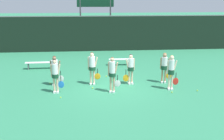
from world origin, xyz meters
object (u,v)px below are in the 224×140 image
object	(u,v)px
bench_far	(121,60)
tennis_ball_3	(172,92)
tennis_ball_4	(93,88)
tennis_ball_7	(106,76)
tennis_ball_6	(118,83)
tennis_ball_1	(50,83)
player_4	(92,66)
tennis_ball_5	(197,90)
tennis_ball_0	(61,97)
tennis_ball_2	(113,80)
player_1	(112,72)
bench_courtside	(41,63)
player_6	(164,65)
player_0	(55,74)
player_5	(131,67)
player_3	(55,68)
player_2	(171,70)
scoreboard	(95,2)

from	to	relation	value
bench_far	tennis_ball_3	xyz separation A→B (m)	(1.84, -5.73, -0.35)
tennis_ball_4	tennis_ball_7	size ratio (longest dim) A/B	0.99
tennis_ball_6	bench_far	bearing A→B (deg)	80.18
tennis_ball_4	tennis_ball_1	bearing A→B (deg)	156.91
player_4	tennis_ball_5	size ratio (longest dim) A/B	26.88
tennis_ball_0	tennis_ball_4	size ratio (longest dim) A/B	1.00
tennis_ball_2	tennis_ball_5	xyz separation A→B (m)	(4.13, -2.06, 0.00)
tennis_ball_1	tennis_ball_3	distance (m)	6.58
bench_far	player_1	distance (m)	5.53
bench_courtside	player_6	world-z (taller)	player_6
player_1	tennis_ball_6	xyz separation A→B (m)	(0.41, 1.29, -1.02)
bench_far	player_1	xyz separation A→B (m)	(-1.12, -5.38, 0.67)
player_0	player_1	distance (m)	2.81
player_5	tennis_ball_7	world-z (taller)	player_5
player_5	tennis_ball_7	distance (m)	2.11
player_6	player_5	bearing A→B (deg)	-168.34
bench_far	player_3	size ratio (longest dim) A/B	1.08
player_5	player_6	bearing A→B (deg)	-5.31
player_0	tennis_ball_2	world-z (taller)	player_0
player_2	tennis_ball_3	world-z (taller)	player_2
tennis_ball_2	tennis_ball_5	bearing A→B (deg)	-26.55
bench_far	tennis_ball_0	bearing A→B (deg)	-119.74
scoreboard	player_0	size ratio (longest dim) A/B	3.20
tennis_ball_0	tennis_ball_1	distance (m)	2.35
player_3	player_6	size ratio (longest dim) A/B	0.96
tennis_ball_2	tennis_ball_5	size ratio (longest dim) A/B	0.99
tennis_ball_2	player_5	bearing A→B (deg)	-34.27
bench_courtside	tennis_ball_0	xyz separation A→B (m)	(1.78, -5.45, -0.37)
player_6	tennis_ball_3	size ratio (longest dim) A/B	25.23
player_6	tennis_ball_2	world-z (taller)	player_6
player_1	player_3	bearing A→B (deg)	167.44
tennis_ball_5	tennis_ball_6	distance (m)	4.19
player_6	tennis_ball_6	size ratio (longest dim) A/B	24.87
bench_courtside	player_4	size ratio (longest dim) A/B	1.18
bench_far	player_6	distance (m)	4.56
player_6	tennis_ball_6	world-z (taller)	player_6
player_2	tennis_ball_1	xyz separation A→B (m)	(-6.34, 1.47, -1.03)
bench_courtside	tennis_ball_1	size ratio (longest dim) A/B	31.62
player_5	tennis_ball_4	size ratio (longest dim) A/B	25.86
player_2	tennis_ball_5	bearing A→B (deg)	-14.25
bench_far	tennis_ball_1	world-z (taller)	bench_far
player_0	player_2	xyz separation A→B (m)	(5.82, -0.02, 0.07)
player_2	tennis_ball_5	size ratio (longest dim) A/B	27.07
player_5	tennis_ball_1	size ratio (longest dim) A/B	25.00
player_5	tennis_ball_0	size ratio (longest dim) A/B	25.90
tennis_ball_2	player_3	bearing A→B (deg)	-170.62
bench_far	player_4	bearing A→B (deg)	-115.56
scoreboard	player_3	world-z (taller)	scoreboard
player_6	tennis_ball_7	size ratio (longest dim) A/B	26.16
player_2	player_4	distance (m)	4.16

